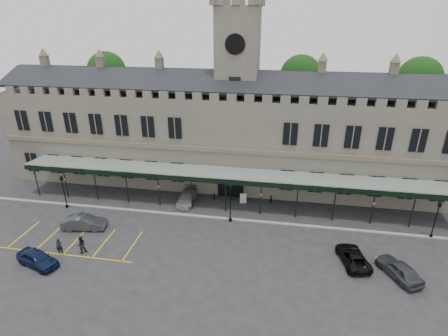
% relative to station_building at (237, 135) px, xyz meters
% --- Properties ---
extents(ground, '(140.00, 140.00, 0.00)m').
position_rel_station_building_xyz_m(ground, '(0.00, -15.91, -6.47)').
color(ground, '#27272A').
extents(station_building, '(60.00, 10.36, 17.30)m').
position_rel_station_building_xyz_m(station_building, '(0.00, 0.00, 0.00)').
color(station_building, '#5E5A4E').
rests_on(station_building, ground).
extents(clock_tower, '(5.60, 5.60, 24.80)m').
position_rel_station_building_xyz_m(clock_tower, '(0.00, 0.09, 6.64)').
color(clock_tower, '#5E5A4E').
rests_on(clock_tower, ground).
extents(canopy, '(50.00, 4.10, 4.30)m').
position_rel_station_building_xyz_m(canopy, '(0.00, -8.45, -4.06)').
color(canopy, '#8C9E93').
rests_on(canopy, ground).
extents(kerb, '(60.00, 0.40, 0.12)m').
position_rel_station_building_xyz_m(kerb, '(0.00, -10.41, -6.41)').
color(kerb, gray).
rests_on(kerb, ground).
extents(parking_markings, '(16.00, 6.00, 0.01)m').
position_rel_station_building_xyz_m(parking_markings, '(-14.00, -17.41, -6.47)').
color(parking_markings, gold).
rests_on(parking_markings, ground).
extents(tree_behind_left, '(6.00, 6.00, 16.00)m').
position_rel_station_building_xyz_m(tree_behind_left, '(-22.00, 9.09, 6.35)').
color(tree_behind_left, '#332314').
rests_on(tree_behind_left, ground).
extents(tree_behind_mid, '(6.00, 6.00, 16.00)m').
position_rel_station_building_xyz_m(tree_behind_mid, '(8.00, 9.09, 6.35)').
color(tree_behind_mid, '#332314').
rests_on(tree_behind_mid, ground).
extents(tree_behind_right, '(6.00, 6.00, 16.00)m').
position_rel_station_building_xyz_m(tree_behind_right, '(24.00, 9.09, 6.35)').
color(tree_behind_right, '#332314').
rests_on(tree_behind_right, ground).
extents(lamp_post_left, '(0.39, 0.39, 4.17)m').
position_rel_station_building_xyz_m(lamp_post_left, '(-18.77, -10.98, -4.00)').
color(lamp_post_left, black).
rests_on(lamp_post_left, ground).
extents(lamp_post_mid, '(0.44, 0.44, 4.67)m').
position_rel_station_building_xyz_m(lamp_post_mid, '(0.85, -10.74, -3.70)').
color(lamp_post_mid, black).
rests_on(lamp_post_mid, ground).
extents(lamp_post_right, '(0.40, 0.40, 4.28)m').
position_rel_station_building_xyz_m(lamp_post_right, '(21.62, -10.40, -3.93)').
color(lamp_post_right, black).
rests_on(lamp_post_right, ground).
extents(traffic_cone, '(0.41, 0.41, 0.65)m').
position_rel_station_building_xyz_m(traffic_cone, '(15.25, -15.39, -6.15)').
color(traffic_cone, '#EA4707').
rests_on(traffic_cone, ground).
extents(sign_board, '(0.76, 0.17, 1.30)m').
position_rel_station_building_xyz_m(sign_board, '(1.76, -6.44, -5.83)').
color(sign_board, black).
rests_on(sign_board, ground).
extents(bollard_left, '(0.15, 0.15, 0.85)m').
position_rel_station_building_xyz_m(bollard_left, '(-1.89, -6.14, -6.04)').
color(bollard_left, black).
rests_on(bollard_left, ground).
extents(bollard_right, '(0.17, 0.17, 0.95)m').
position_rel_station_building_xyz_m(bollard_right, '(5.09, -5.81, -5.99)').
color(bollard_right, black).
rests_on(bollard_right, ground).
extents(car_left_a, '(4.56, 2.93, 1.44)m').
position_rel_station_building_xyz_m(car_left_a, '(-15.24, -21.07, -5.75)').
color(car_left_a, '#0C1536').
rests_on(car_left_a, ground).
extents(car_left_b, '(4.79, 2.31, 1.51)m').
position_rel_station_building_xyz_m(car_left_b, '(-14.24, -14.84, -5.71)').
color(car_left_b, '#35373C').
rests_on(car_left_b, ground).
extents(car_taxi, '(1.95, 4.60, 1.32)m').
position_rel_station_building_xyz_m(car_taxi, '(-5.00, -7.41, -5.81)').
color(car_taxi, '#9A9CA1').
rests_on(car_taxi, ground).
extents(car_van, '(3.04, 4.87, 1.26)m').
position_rel_station_building_xyz_m(car_van, '(13.00, -15.88, -5.84)').
color(car_van, black).
rests_on(car_van, ground).
extents(car_right_a, '(3.63, 4.74, 1.51)m').
position_rel_station_building_xyz_m(car_right_a, '(16.61, -17.18, -5.71)').
color(car_right_a, '#35373C').
rests_on(car_right_a, ground).
extents(person_a, '(0.70, 0.57, 1.65)m').
position_rel_station_building_xyz_m(person_a, '(-14.28, -19.18, -5.64)').
color(person_a, black).
rests_on(person_a, ground).
extents(person_b, '(1.12, 1.10, 1.81)m').
position_rel_station_building_xyz_m(person_b, '(-12.30, -18.71, -5.56)').
color(person_b, black).
rests_on(person_b, ground).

